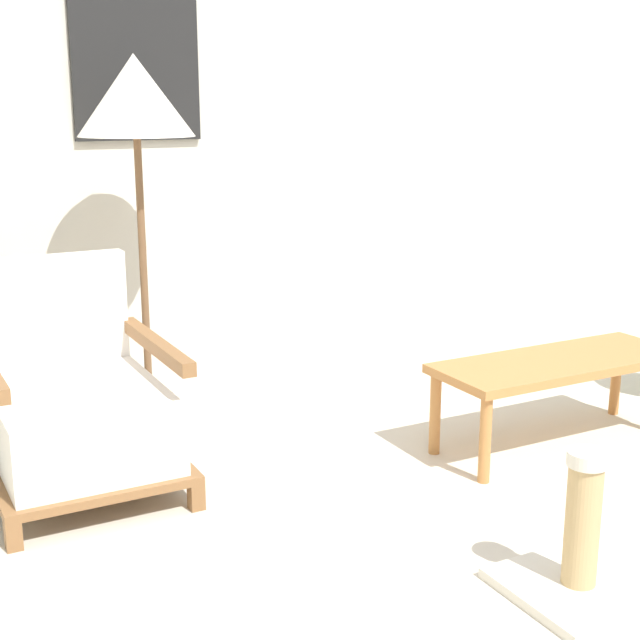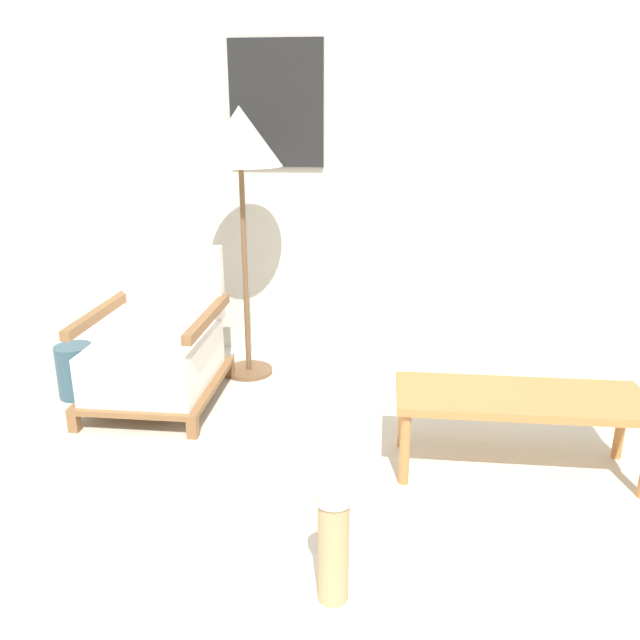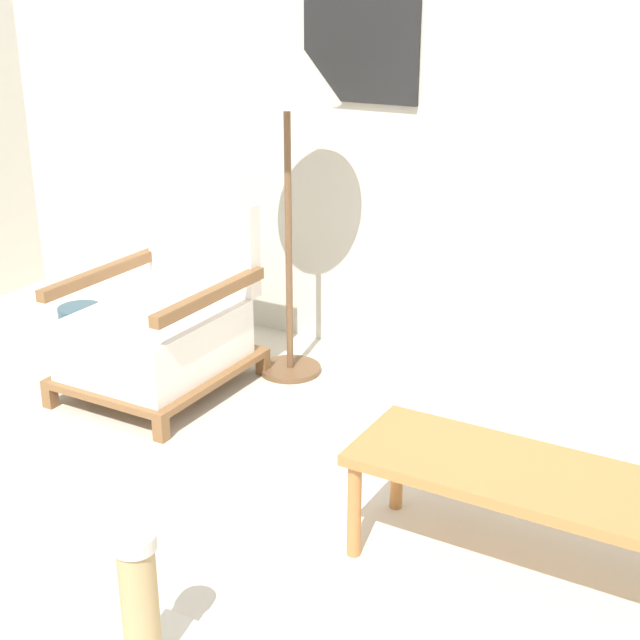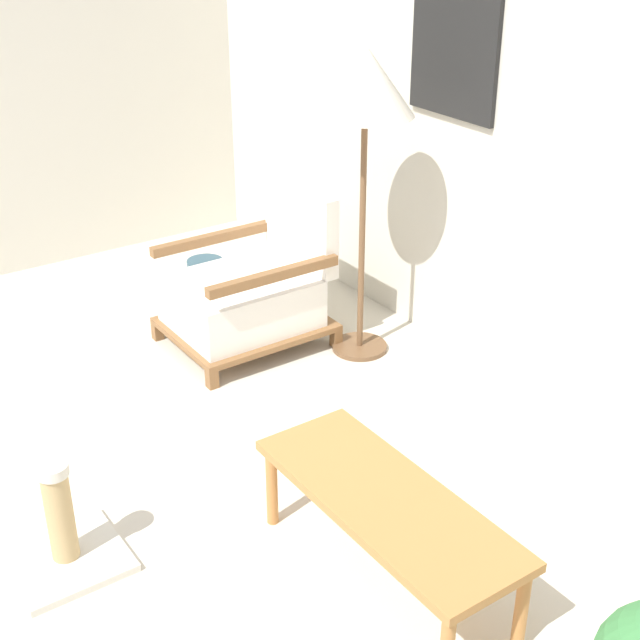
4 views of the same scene
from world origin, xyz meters
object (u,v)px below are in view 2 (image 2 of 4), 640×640
Objects in this scene: coffee_table at (520,404)px; scratching_post at (333,576)px; floor_lamp at (240,146)px; vase at (76,371)px; armchair at (158,351)px.

scratching_post is (-0.72, -0.88, -0.21)m from coffee_table.
scratching_post is (0.67, -1.83, -1.21)m from floor_lamp.
floor_lamp is at bearing 110.22° from scratching_post.
coffee_table is 2.47× the size of scratching_post.
coffee_table is 2.34m from vase.
scratching_post reaches higher than coffee_table.
scratching_post is at bearing -69.78° from floor_lamp.
coffee_table reaches higher than vase.
vase is at bearing -154.30° from floor_lamp.
vase is at bearing -179.03° from armchair.
coffee_table is 3.56× the size of vase.
armchair is 1.78m from scratching_post.
vase is (-0.88, -0.42, -1.18)m from floor_lamp.
armchair is 1.19m from floor_lamp.
scratching_post reaches higher than vase.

